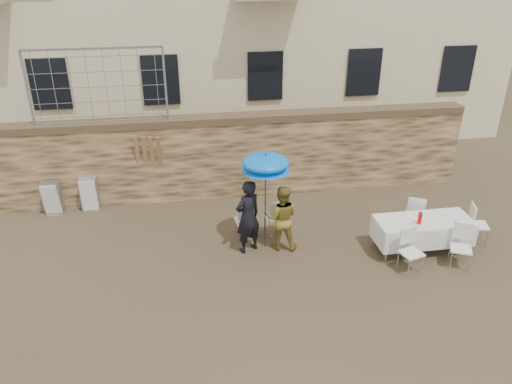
{
  "coord_description": "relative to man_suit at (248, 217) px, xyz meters",
  "views": [
    {
      "loc": [
        -1.1,
        -7.26,
        6.17
      ],
      "look_at": [
        0.4,
        2.2,
        1.4
      ],
      "focal_mm": 35.0,
      "sensor_mm": 36.0,
      "label": 1
    }
  ],
  "objects": [
    {
      "name": "chair_stack_right",
      "position": [
        -3.73,
        2.63,
        -0.4
      ],
      "size": [
        0.46,
        0.4,
        0.92
      ],
      "primitive_type": null,
      "color": "white",
      "rests_on": "ground"
    },
    {
      "name": "ground",
      "position": [
        -0.21,
        -2.12,
        -0.86
      ],
      "size": [
        80.0,
        80.0,
        0.0
      ],
      "primitive_type": "plane",
      "color": "brown",
      "rests_on": "ground"
    },
    {
      "name": "man_suit",
      "position": [
        0.0,
        0.0,
        0.0
      ],
      "size": [
        0.74,
        0.66,
        1.72
      ],
      "primitive_type": "imported",
      "rotation": [
        0.0,
        0.0,
        3.63
      ],
      "color": "black",
      "rests_on": "ground"
    },
    {
      "name": "stone_wall",
      "position": [
        -0.21,
        2.88,
        0.24
      ],
      "size": [
        13.0,
        0.5,
        2.2
      ],
      "primitive_type": "cube",
      "color": "olive",
      "rests_on": "ground"
    },
    {
      "name": "chair_stack_left",
      "position": [
        -4.63,
        2.63,
        -0.4
      ],
      "size": [
        0.46,
        0.47,
        0.92
      ],
      "primitive_type": null,
      "color": "white",
      "rests_on": "ground"
    },
    {
      "name": "table_chair_front_right",
      "position": [
        4.32,
        -1.34,
        -0.38
      ],
      "size": [
        0.64,
        0.64,
        0.96
      ],
      "primitive_type": null,
      "rotation": [
        0.0,
        0.0,
        -0.43
      ],
      "color": "white",
      "rests_on": "ground"
    },
    {
      "name": "couple_chair_left",
      "position": [
        0.0,
        0.55,
        -0.38
      ],
      "size": [
        0.53,
        0.53,
        0.96
      ],
      "primitive_type": null,
      "rotation": [
        0.0,
        0.0,
        3.25
      ],
      "color": "white",
      "rests_on": "ground"
    },
    {
      "name": "soda_bottle",
      "position": [
        3.62,
        -0.74,
        0.05
      ],
      "size": [
        0.09,
        0.09,
        0.26
      ],
      "primitive_type": "cylinder",
      "color": "red",
      "rests_on": "banquet_table"
    },
    {
      "name": "banquet_table",
      "position": [
        3.82,
        -0.59,
        -0.13
      ],
      "size": [
        2.1,
        0.85,
        0.78
      ],
      "color": "white",
      "rests_on": "ground"
    },
    {
      "name": "table_chair_back",
      "position": [
        4.02,
        0.21,
        -0.38
      ],
      "size": [
        0.65,
        0.65,
        0.96
      ],
      "primitive_type": null,
      "rotation": [
        0.0,
        0.0,
        2.66
      ],
      "color": "white",
      "rests_on": "ground"
    },
    {
      "name": "couple_chair_right",
      "position": [
        0.7,
        0.55,
        -0.38
      ],
      "size": [
        0.55,
        0.55,
        0.96
      ],
      "primitive_type": null,
      "rotation": [
        0.0,
        0.0,
        3.29
      ],
      "color": "white",
      "rests_on": "ground"
    },
    {
      "name": "table_chair_front_left",
      "position": [
        3.22,
        -1.34,
        -0.38
      ],
      "size": [
        0.59,
        0.59,
        0.96
      ],
      "primitive_type": null,
      "rotation": [
        0.0,
        0.0,
        0.28
      ],
      "color": "white",
      "rests_on": "ground"
    },
    {
      "name": "table_chair_side",
      "position": [
        5.22,
        -0.49,
        -0.38
      ],
      "size": [
        0.59,
        0.59,
        0.96
      ],
      "primitive_type": null,
      "rotation": [
        0.0,
        0.0,
        1.3
      ],
      "color": "white",
      "rests_on": "ground"
    },
    {
      "name": "umbrella",
      "position": [
        0.4,
        0.1,
        1.14
      ],
      "size": [
        1.05,
        1.05,
        2.11
      ],
      "color": "#3F3F44",
      "rests_on": "ground"
    },
    {
      "name": "woman_dress",
      "position": [
        0.75,
        0.0,
        -0.09
      ],
      "size": [
        0.86,
        0.74,
        1.53
      ],
      "primitive_type": "imported",
      "rotation": [
        0.0,
        0.0,
        2.89
      ],
      "color": "gold",
      "rests_on": "ground"
    },
    {
      "name": "chain_link_fence",
      "position": [
        -3.21,
        2.88,
        2.24
      ],
      "size": [
        3.2,
        0.06,
        1.8
      ],
      "primitive_type": null,
      "color": "gray",
      "rests_on": "stone_wall"
    },
    {
      "name": "wood_planks",
      "position": [
        -2.13,
        2.7,
        0.14
      ],
      "size": [
        0.7,
        0.2,
        2.0
      ],
      "primitive_type": null,
      "color": "#A37749",
      "rests_on": "ground"
    }
  ]
}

